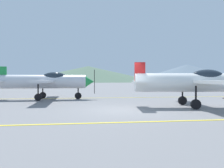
% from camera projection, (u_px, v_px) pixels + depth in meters
% --- Properties ---
extents(ground_plane, '(400.00, 400.00, 0.00)m').
position_uv_depth(ground_plane, '(122.00, 110.00, 11.32)').
color(ground_plane, slate).
extents(apron_line_near, '(80.00, 0.16, 0.01)m').
position_uv_depth(apron_line_near, '(137.00, 122.00, 8.16)').
color(apron_line_near, yellow).
rests_on(apron_line_near, ground_plane).
extents(apron_line_far, '(80.00, 0.16, 0.01)m').
position_uv_depth(apron_line_far, '(106.00, 98.00, 18.85)').
color(apron_line_far, yellow).
rests_on(apron_line_far, ground_plane).
extents(airplane_near, '(7.35, 8.43, 2.52)m').
position_uv_depth(airplane_near, '(197.00, 82.00, 12.60)').
color(airplane_near, white).
rests_on(airplane_near, ground_plane).
extents(airplane_mid, '(7.26, 8.38, 2.52)m').
position_uv_depth(airplane_mid, '(47.00, 81.00, 17.24)').
color(airplane_mid, silver).
rests_on(airplane_mid, ground_plane).
extents(car_sedan, '(4.60, 2.78, 1.62)m').
position_uv_depth(car_sedan, '(177.00, 84.00, 32.29)').
color(car_sedan, white).
rests_on(car_sedan, ground_plane).
extents(hill_centerleft, '(89.81, 89.81, 10.11)m').
position_uv_depth(hill_centerleft, '(88.00, 74.00, 145.05)').
color(hill_centerleft, '#4C6651').
rests_on(hill_centerleft, ground_plane).
extents(hill_centerright, '(79.56, 79.56, 11.78)m').
position_uv_depth(hill_centerright, '(187.00, 73.00, 155.47)').
color(hill_centerright, slate).
rests_on(hill_centerright, ground_plane).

